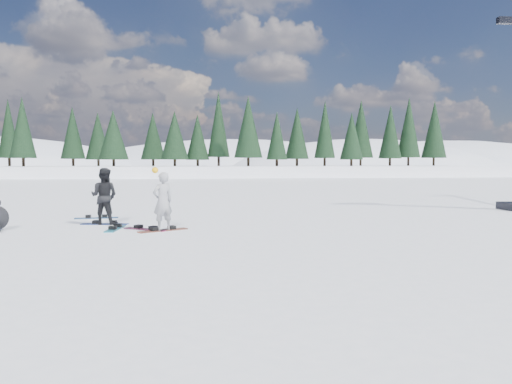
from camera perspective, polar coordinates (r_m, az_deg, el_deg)
ground at (r=15.67m, az=-9.54°, el=-3.97°), size 420.00×420.00×0.00m
alpine_backdrop at (r=205.68m, az=-11.04°, el=-1.13°), size 412.50×227.00×53.20m
snowboarder_woman at (r=14.74m, az=-10.63°, el=-1.04°), size 0.75×0.69×1.86m
snowboarder_man at (r=16.73m, az=-16.97°, el=-0.47°), size 1.03×0.89×1.82m
snowboard_woman at (r=14.83m, az=-10.58°, el=-4.33°), size 1.45×0.97×0.03m
snowboard_man at (r=16.81m, az=-16.92°, el=-3.52°), size 1.52×0.49×0.03m
snowboard_loose_c at (r=18.71m, az=-17.76°, el=-2.84°), size 1.52×0.44×0.03m
snowboard_loose_b at (r=15.18m, az=-12.50°, el=-4.18°), size 1.37×1.12×0.03m
snowboard_loose_a at (r=15.53m, az=-15.78°, el=-4.06°), size 0.46×1.52×0.03m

